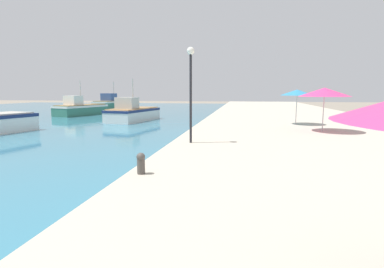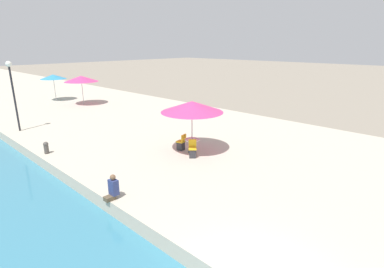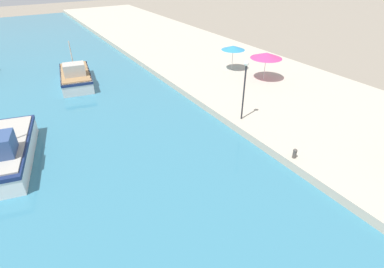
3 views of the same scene
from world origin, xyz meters
The scene contains 7 objects.
quay_promenade centered at (8.00, 37.00, 0.30)m, with size 16.00×90.00×0.61m.
fishing_boat_near centered at (-14.91, 22.64, 0.96)m, with size 4.40×8.05×4.69m.
fishing_boat_mid centered at (-7.90, 34.41, 0.90)m, with size 3.98×7.29×4.36m.
cafe_umbrella_white centered at (8.42, 24.36, 3.06)m, with size 3.12×3.12×2.72m.
cafe_umbrella_striped centered at (7.48, 28.40, 3.02)m, with size 2.51×2.51×2.64m.
mooring_bollard centered at (0.48, 13.07, 0.96)m, with size 0.26×0.26×0.65m.
lamppost centered at (1.00, 18.85, 3.70)m, with size 0.36×0.36×4.56m.
Camera 3 is at (-12.94, 3.31, 11.54)m, focal length 28.00 mm.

